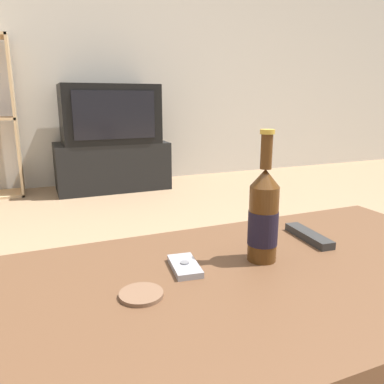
{
  "coord_description": "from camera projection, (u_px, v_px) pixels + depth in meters",
  "views": [
    {
      "loc": [
        -0.35,
        -0.63,
        0.79
      ],
      "look_at": [
        0.06,
        0.36,
        0.53
      ],
      "focal_mm": 35.0,
      "sensor_mm": 36.0,
      "label": 1
    }
  ],
  "objects": [
    {
      "name": "back_wall",
      "position": [
        69.0,
        40.0,
        3.29
      ],
      "size": [
        8.0,
        0.05,
        2.6
      ],
      "color": "beige",
      "rests_on": "ground_plane"
    },
    {
      "name": "coffee_table",
      "position": [
        230.0,
        303.0,
        0.8
      ],
      "size": [
        1.36,
        0.63,
        0.43
      ],
      "color": "brown",
      "rests_on": "ground_plane"
    },
    {
      "name": "tv_stand",
      "position": [
        112.0,
        166.0,
        3.36
      ],
      "size": [
        0.97,
        0.48,
        0.42
      ],
      "color": "black",
      "rests_on": "ground_plane"
    },
    {
      "name": "television",
      "position": [
        109.0,
        114.0,
        3.25
      ],
      "size": [
        0.81,
        0.49,
        0.5
      ],
      "color": "black",
      "rests_on": "tv_stand"
    },
    {
      "name": "beer_bottle",
      "position": [
        263.0,
        216.0,
        0.86
      ],
      "size": [
        0.07,
        0.07,
        0.3
      ],
      "color": "#47280F",
      "rests_on": "coffee_table"
    },
    {
      "name": "cell_phone",
      "position": [
        185.0,
        266.0,
        0.83
      ],
      "size": [
        0.07,
        0.12,
        0.02
      ],
      "rotation": [
        0.0,
        0.0,
        -0.12
      ],
      "color": "gray",
      "rests_on": "coffee_table"
    },
    {
      "name": "remote_control",
      "position": [
        309.0,
        236.0,
        1.01
      ],
      "size": [
        0.05,
        0.17,
        0.02
      ],
      "rotation": [
        0.0,
        0.0,
        -0.08
      ],
      "color": "#282828",
      "rests_on": "coffee_table"
    },
    {
      "name": "coaster",
      "position": [
        141.0,
        295.0,
        0.72
      ],
      "size": [
        0.09,
        0.09,
        0.01
      ],
      "color": "brown",
      "rests_on": "coffee_table"
    }
  ]
}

